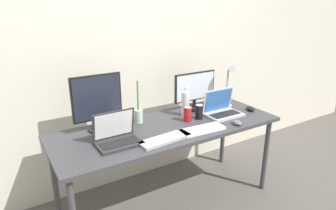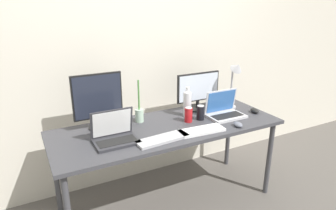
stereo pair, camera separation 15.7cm
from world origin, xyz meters
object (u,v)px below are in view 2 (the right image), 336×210
Objects in this scene: laptop_silver at (115,134)px; water_bottle at (187,103)px; soda_can_near_keyboard at (188,115)px; monitor_left at (98,100)px; mouse_by_keyboard at (238,124)px; monitor_center at (198,91)px; work_desk at (168,132)px; desk_lamp at (235,76)px; keyboard_main at (202,130)px; mouse_by_laptop at (255,111)px; laptop_secondary at (224,110)px; keyboard_aux at (163,139)px; soda_can_by_laptop at (200,113)px; bamboo_vase at (139,114)px.

laptop_silver is 1.18× the size of water_bottle.
laptop_silver is 2.49× the size of soda_can_near_keyboard.
monitor_left reaches higher than mouse_by_keyboard.
monitor_center reaches higher than laptop_silver.
mouse_by_keyboard is at bearing -42.71° from soda_can_near_keyboard.
desk_lamp is at bearing 6.24° from work_desk.
keyboard_main is 3.43× the size of mouse_by_laptop.
work_desk is 5.90× the size of laptop_secondary.
monitor_left is 0.84m from keyboard_main.
monitor_center is 0.23m from water_bottle.
monitor_left is 0.60m from keyboard_aux.
desk_lamp is (1.24, -0.13, 0.07)m from monitor_left.
work_desk is at bearing -22.71° from monitor_left.
laptop_secondary is 0.41m from keyboard_main.
desk_lamp is (0.73, 0.08, 0.37)m from work_desk.
keyboard_aux is (-0.70, -0.19, -0.04)m from laptop_secondary.
soda_can_by_laptop is (-0.53, 0.09, 0.04)m from mouse_by_laptop.
desk_lamp is at bearing 137.79° from mouse_by_laptop.
desk_lamp is at bearing 14.11° from keyboard_aux.
work_desk is 0.33m from water_bottle.
mouse_by_laptop is (1.32, -0.02, -0.03)m from laptop_silver.
bamboo_vase reaches higher than monitor_center.
laptop_secondary is 0.69× the size of desk_lamp.
work_desk is 0.23m from soda_can_near_keyboard.
bamboo_vase is (-0.71, 0.22, 0.02)m from laptop_secondary.
monitor_left is 0.37m from bamboo_vase.
laptop_silver reaches higher than soda_can_near_keyboard.
mouse_by_keyboard is 0.21× the size of desk_lamp.
keyboard_aux is 0.42m from soda_can_near_keyboard.
monitor_left is 3.54× the size of soda_can_by_laptop.
monitor_left is 4.19× the size of mouse_by_laptop.
laptop_secondary is at bearing -13.13° from monitor_left.
soda_can_near_keyboard is at bearing 143.57° from mouse_by_keyboard.
laptop_silver is at bearing -164.90° from water_bottle.
work_desk is at bearing -151.55° from monitor_center.
bamboo_vase is at bearing 87.42° from keyboard_aux.
bamboo_vase is (-0.35, 0.41, 0.06)m from keyboard_main.
water_bottle is at bearing 25.41° from work_desk.
work_desk is 0.55m from laptop_secondary.
mouse_by_keyboard is 0.82m from bamboo_vase.
soda_can_by_laptop reaches higher than mouse_by_laptop.
laptop_secondary reaches higher than mouse_by_laptop.
keyboard_main is (-0.26, -0.46, -0.17)m from monitor_center.
bamboo_vase is at bearing 132.26° from work_desk.
monitor_center reaches higher than mouse_by_laptop.
laptop_secondary is (0.10, -0.27, -0.12)m from monitor_center.
soda_can_near_keyboard is 0.35× the size of bamboo_vase.
desk_lamp reaches higher than soda_can_by_laptop.
water_bottle is (-0.24, 0.40, 0.10)m from mouse_by_keyboard.
keyboard_aux is at bearing -157.48° from mouse_by_laptop.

